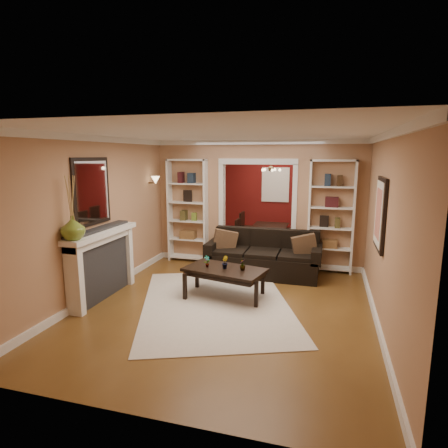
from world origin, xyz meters
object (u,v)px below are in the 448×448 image
(coffee_table, at_px, (225,283))
(dining_table, at_px, (269,238))
(bookshelf_left, at_px, (188,211))
(sofa, at_px, (264,253))
(bookshelf_right, at_px, (331,217))
(fireplace, at_px, (104,265))

(coffee_table, distance_m, dining_table, 3.52)
(bookshelf_left, relative_size, dining_table, 1.43)
(sofa, relative_size, coffee_table, 1.70)
(sofa, xyz_separation_m, bookshelf_right, (1.27, 0.58, 0.71))
(bookshelf_right, distance_m, dining_table, 2.32)
(coffee_table, distance_m, bookshelf_right, 2.74)
(sofa, distance_m, dining_table, 2.16)
(sofa, xyz_separation_m, fireplace, (-2.37, -1.95, 0.14))
(sofa, distance_m, bookshelf_left, 2.05)
(sofa, relative_size, fireplace, 1.33)
(bookshelf_left, xyz_separation_m, fireplace, (-0.54, -2.53, -0.57))
(coffee_table, xyz_separation_m, bookshelf_left, (-1.41, 1.95, 0.90))
(coffee_table, height_order, fireplace, fireplace)
(dining_table, bearing_deg, fireplace, 152.21)
(bookshelf_right, bearing_deg, bookshelf_left, 180.00)
(sofa, height_order, bookshelf_left, bookshelf_left)
(sofa, distance_m, bookshelf_right, 1.56)
(coffee_table, relative_size, dining_table, 0.83)
(dining_table, bearing_deg, bookshelf_left, 134.00)
(fireplace, bearing_deg, sofa, 39.42)
(sofa, relative_size, dining_table, 1.41)
(sofa, xyz_separation_m, coffee_table, (-0.43, -1.37, -0.19))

